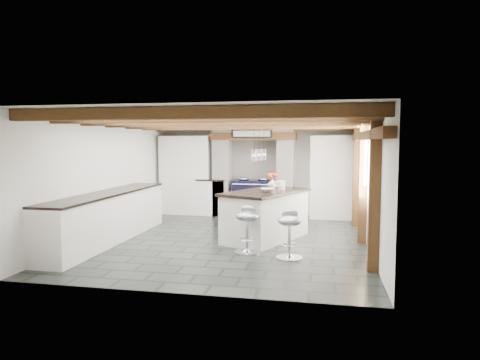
% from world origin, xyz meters
% --- Properties ---
extents(ground, '(6.00, 6.00, 0.00)m').
position_xyz_m(ground, '(0.00, 0.00, 0.00)').
color(ground, black).
rests_on(ground, ground).
extents(room_shell, '(6.00, 6.03, 6.00)m').
position_xyz_m(room_shell, '(-0.61, 1.42, 1.07)').
color(room_shell, silver).
rests_on(room_shell, ground).
extents(range_cooker, '(1.00, 0.63, 0.99)m').
position_xyz_m(range_cooker, '(0.00, 2.68, 0.47)').
color(range_cooker, black).
rests_on(range_cooker, ground).
extents(kitchen_island, '(1.65, 2.11, 1.24)m').
position_xyz_m(kitchen_island, '(0.65, 0.14, 0.47)').
color(kitchen_island, white).
rests_on(kitchen_island, ground).
extents(bar_stool_near, '(0.42, 0.42, 0.78)m').
position_xyz_m(bar_stool_near, '(1.20, -1.16, 0.48)').
color(bar_stool_near, silver).
rests_on(bar_stool_near, ground).
extents(bar_stool_far, '(0.46, 0.46, 0.79)m').
position_xyz_m(bar_stool_far, '(0.49, -0.94, 0.49)').
color(bar_stool_far, silver).
rests_on(bar_stool_far, ground).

